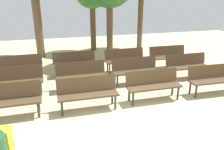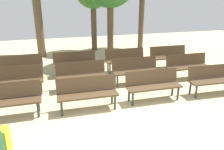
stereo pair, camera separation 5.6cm
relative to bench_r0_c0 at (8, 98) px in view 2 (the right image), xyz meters
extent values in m
plane|color=#CCB789|center=(2.91, -1.65, -0.50)|extent=(24.00, 24.00, 0.00)
cube|color=#4C3823|center=(0.00, -0.08, -0.07)|extent=(1.60, 0.44, 0.05)
cube|color=#4C3823|center=(0.00, 0.12, 0.17)|extent=(1.60, 0.12, 0.40)
cylinder|color=#2D332D|center=(0.70, -0.24, -0.30)|extent=(0.06, 0.06, 0.40)
cylinder|color=#2D332D|center=(0.70, 0.08, -0.30)|extent=(0.06, 0.06, 0.40)
cube|color=#4C3823|center=(1.98, -0.18, -0.07)|extent=(1.61, 0.46, 0.05)
cube|color=#4C3823|center=(1.98, 0.02, 0.17)|extent=(1.60, 0.14, 0.40)
cylinder|color=#2D332D|center=(1.28, -0.33, -0.30)|extent=(0.06, 0.06, 0.40)
cylinder|color=#2D332D|center=(2.68, -0.35, -0.30)|extent=(0.06, 0.06, 0.40)
cylinder|color=#2D332D|center=(1.28, -0.01, -0.30)|extent=(0.06, 0.06, 0.40)
cylinder|color=#2D332D|center=(2.68, -0.03, -0.30)|extent=(0.06, 0.06, 0.40)
cube|color=#4C3823|center=(3.91, -0.13, -0.07)|extent=(1.60, 0.45, 0.05)
cube|color=#4C3823|center=(3.91, 0.07, 0.17)|extent=(1.60, 0.13, 0.40)
cylinder|color=#2D332D|center=(3.21, -0.28, -0.30)|extent=(0.06, 0.06, 0.40)
cylinder|color=#2D332D|center=(4.61, -0.29, -0.30)|extent=(0.06, 0.06, 0.40)
cylinder|color=#2D332D|center=(3.21, 0.04, -0.30)|extent=(0.06, 0.06, 0.40)
cylinder|color=#2D332D|center=(4.61, 0.03, -0.30)|extent=(0.06, 0.06, 0.40)
cube|color=#4C3823|center=(5.89, -0.19, -0.07)|extent=(1.61, 0.49, 0.05)
cube|color=#4C3823|center=(5.90, 0.01, 0.17)|extent=(1.60, 0.18, 0.40)
cylinder|color=#2D332D|center=(5.19, -0.33, -0.30)|extent=(0.06, 0.06, 0.40)
cylinder|color=#2D332D|center=(5.20, -0.01, -0.30)|extent=(0.06, 0.06, 0.40)
cube|color=#4C3823|center=(0.03, 1.30, -0.07)|extent=(1.61, 0.46, 0.05)
cube|color=#4C3823|center=(0.03, 1.50, 0.17)|extent=(1.60, 0.14, 0.40)
cylinder|color=#2D332D|center=(0.73, 1.15, -0.30)|extent=(0.06, 0.06, 0.40)
cylinder|color=#2D332D|center=(0.73, 1.47, -0.30)|extent=(0.06, 0.06, 0.40)
cube|color=#4C3823|center=(2.01, 1.25, -0.07)|extent=(1.60, 0.46, 0.05)
cube|color=#4C3823|center=(2.02, 1.45, 0.17)|extent=(1.60, 0.14, 0.40)
cylinder|color=#2D332D|center=(1.31, 1.10, -0.30)|extent=(0.06, 0.06, 0.40)
cylinder|color=#2D332D|center=(2.71, 1.09, -0.30)|extent=(0.06, 0.06, 0.40)
cylinder|color=#2D332D|center=(1.32, 1.42, -0.30)|extent=(0.06, 0.06, 0.40)
cylinder|color=#2D332D|center=(2.71, 1.41, -0.30)|extent=(0.06, 0.06, 0.40)
cube|color=#4C3823|center=(3.88, 1.24, -0.07)|extent=(1.60, 0.46, 0.05)
cube|color=#4C3823|center=(3.88, 1.44, 0.17)|extent=(1.60, 0.14, 0.40)
cylinder|color=#2D332D|center=(3.17, 1.09, -0.30)|extent=(0.06, 0.06, 0.40)
cylinder|color=#2D332D|center=(4.57, 1.08, -0.30)|extent=(0.06, 0.06, 0.40)
cylinder|color=#2D332D|center=(3.18, 1.41, -0.30)|extent=(0.06, 0.06, 0.40)
cylinder|color=#2D332D|center=(4.58, 1.40, -0.30)|extent=(0.06, 0.06, 0.40)
cube|color=#4C3823|center=(5.88, 1.19, -0.07)|extent=(1.60, 0.45, 0.05)
cube|color=#4C3823|center=(5.88, 1.39, 0.17)|extent=(1.60, 0.13, 0.40)
cylinder|color=#2D332D|center=(5.18, 1.03, -0.30)|extent=(0.06, 0.06, 0.40)
cylinder|color=#2D332D|center=(6.58, 1.03, -0.30)|extent=(0.06, 0.06, 0.40)
cylinder|color=#2D332D|center=(5.18, 1.35, -0.30)|extent=(0.06, 0.06, 0.40)
cylinder|color=#2D332D|center=(6.58, 1.35, -0.30)|extent=(0.06, 0.06, 0.40)
cube|color=#4C3823|center=(0.00, 2.65, -0.07)|extent=(1.61, 0.46, 0.05)
cube|color=#4C3823|center=(0.00, 2.85, 0.17)|extent=(1.60, 0.15, 0.40)
cylinder|color=#2D332D|center=(0.70, 2.50, -0.30)|extent=(0.06, 0.06, 0.40)
cylinder|color=#2D332D|center=(-0.70, 2.80, -0.30)|extent=(0.06, 0.06, 0.40)
cylinder|color=#2D332D|center=(0.70, 2.82, -0.30)|extent=(0.06, 0.06, 0.40)
cube|color=#4C3823|center=(1.97, 2.62, -0.07)|extent=(1.60, 0.44, 0.05)
cube|color=#4C3823|center=(1.97, 2.82, 0.17)|extent=(1.60, 0.12, 0.40)
cylinder|color=#2D332D|center=(1.27, 2.46, -0.30)|extent=(0.06, 0.06, 0.40)
cylinder|color=#2D332D|center=(2.67, 2.46, -0.30)|extent=(0.06, 0.06, 0.40)
cylinder|color=#2D332D|center=(1.27, 2.78, -0.30)|extent=(0.06, 0.06, 0.40)
cylinder|color=#2D332D|center=(2.67, 2.78, -0.30)|extent=(0.06, 0.06, 0.40)
cube|color=#4C3823|center=(3.97, 2.57, -0.07)|extent=(1.60, 0.44, 0.05)
cube|color=#4C3823|center=(3.97, 2.77, 0.17)|extent=(1.60, 0.13, 0.40)
cylinder|color=#2D332D|center=(3.27, 2.41, -0.30)|extent=(0.06, 0.06, 0.40)
cylinder|color=#2D332D|center=(4.67, 2.41, -0.30)|extent=(0.06, 0.06, 0.40)
cylinder|color=#2D332D|center=(3.27, 2.73, -0.30)|extent=(0.06, 0.06, 0.40)
cylinder|color=#2D332D|center=(4.67, 2.73, -0.30)|extent=(0.06, 0.06, 0.40)
cube|color=#4C3823|center=(5.87, 2.56, -0.07)|extent=(1.61, 0.46, 0.05)
cube|color=#4C3823|center=(5.87, 2.76, 0.17)|extent=(1.60, 0.15, 0.40)
cylinder|color=#2D332D|center=(5.17, 2.41, -0.30)|extent=(0.06, 0.06, 0.40)
cylinder|color=#2D332D|center=(6.57, 2.39, -0.30)|extent=(0.06, 0.06, 0.40)
cylinder|color=#2D332D|center=(5.17, 2.73, -0.30)|extent=(0.06, 0.06, 0.40)
cylinder|color=#2D332D|center=(6.57, 2.71, -0.30)|extent=(0.06, 0.06, 0.40)
cylinder|color=brown|center=(0.68, 5.74, 1.11)|extent=(0.38, 0.38, 3.24)
cylinder|color=brown|center=(3.43, 6.40, 0.77)|extent=(0.30, 0.30, 2.55)
cylinder|color=brown|center=(6.00, 6.09, 1.22)|extent=(0.28, 0.28, 3.45)
cylinder|color=brown|center=(3.74, 4.14, 0.88)|extent=(0.28, 0.28, 2.77)
camera|label=1|loc=(1.12, -5.52, 2.47)|focal=36.08mm
camera|label=2|loc=(1.18, -5.54, 2.47)|focal=36.08mm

